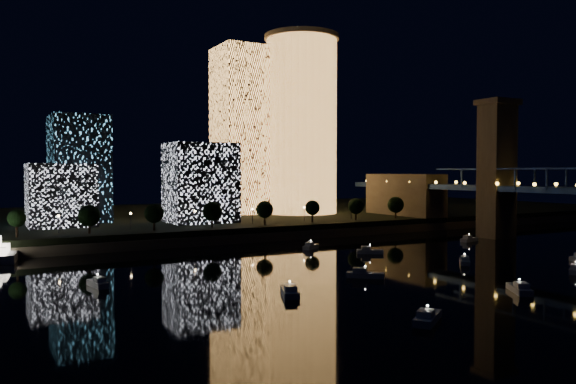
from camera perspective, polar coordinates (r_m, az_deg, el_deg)
ground at (r=137.06m, az=18.54°, el=-8.07°), size 520.00×520.00×0.00m
far_bank at (r=270.84m, az=-7.34°, el=-2.51°), size 420.00×160.00×5.00m
seawall at (r=200.86m, az=0.95°, el=-4.35°), size 420.00×6.00×3.00m
tower_cylindrical at (r=258.44m, az=1.38°, el=6.86°), size 34.00×34.00×80.97m
tower_rectangular at (r=258.53m, az=-4.61°, el=6.20°), size 23.69×23.69×75.38m
midrise_blocks at (r=217.31m, az=-20.98°, el=1.18°), size 108.25×47.84×40.04m
motorboats at (r=139.19m, az=12.84°, el=-7.52°), size 131.92×88.60×2.78m
esplanade_trees at (r=194.48m, az=-6.25°, el=-1.92°), size 166.18×6.69×8.84m
street_lamps at (r=196.80m, az=-9.43°, el=-2.31°), size 132.70×0.70×5.65m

